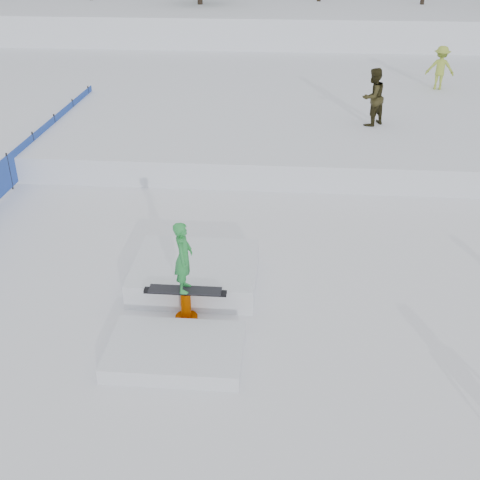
# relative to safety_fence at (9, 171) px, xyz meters

# --- Properties ---
(ground) EXTENTS (120.00, 120.00, 0.00)m
(ground) POSITION_rel_safety_fence_xyz_m (6.50, -6.60, -0.55)
(ground) COLOR white
(snow_berm) EXTENTS (60.00, 14.00, 2.40)m
(snow_berm) POSITION_rel_safety_fence_xyz_m (6.50, 23.40, 0.65)
(snow_berm) COLOR white
(snow_berm) RESTS_ON ground
(snow_midrise) EXTENTS (50.00, 18.00, 0.80)m
(snow_midrise) POSITION_rel_safety_fence_xyz_m (6.50, 9.40, -0.15)
(snow_midrise) COLOR white
(snow_midrise) RESTS_ON ground
(safety_fence) EXTENTS (0.05, 16.00, 1.10)m
(safety_fence) POSITION_rel_safety_fence_xyz_m (0.00, 0.00, 0.00)
(safety_fence) COLOR #2345A7
(safety_fence) RESTS_ON ground
(walker_olive) EXTENTS (1.16, 1.15, 1.88)m
(walker_olive) POSITION_rel_safety_fence_xyz_m (10.65, 4.43, 1.19)
(walker_olive) COLOR black
(walker_olive) RESTS_ON snow_midrise
(walker_ygreen) EXTENTS (1.19, 0.82, 1.70)m
(walker_ygreen) POSITION_rel_safety_fence_xyz_m (13.89, 9.45, 1.10)
(walker_ygreen) COLOR #9BB239
(walker_ygreen) RESTS_ON snow_midrise
(jib_rail_feature) EXTENTS (2.60, 4.40, 2.11)m
(jib_rail_feature) POSITION_rel_safety_fence_xyz_m (6.05, -5.33, -0.25)
(jib_rail_feature) COLOR white
(jib_rail_feature) RESTS_ON ground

